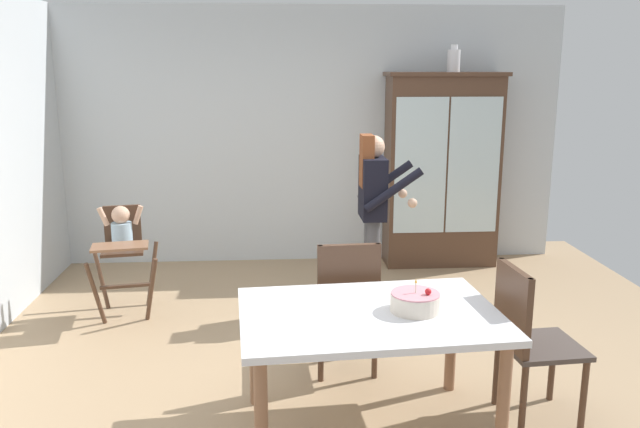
{
  "coord_description": "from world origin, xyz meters",
  "views": [
    {
      "loc": [
        -0.37,
        -4.21,
        2.09
      ],
      "look_at": [
        -0.03,
        0.7,
        0.95
      ],
      "focal_mm": 36.06,
      "sensor_mm": 36.0,
      "label": 1
    }
  ],
  "objects_px": {
    "ceramic_vase": "(454,60)",
    "birthday_cake": "(415,302)",
    "adult_person": "(373,201)",
    "dining_chair_far_side": "(346,298)",
    "china_cabinet": "(442,170)",
    "high_chair_with_toddler": "(122,241)",
    "dining_table": "(369,327)",
    "dining_chair_right_end": "(526,333)"
  },
  "relations": [
    {
      "from": "china_cabinet",
      "to": "dining_table",
      "type": "bearing_deg",
      "value": -110.85
    },
    {
      "from": "adult_person",
      "to": "high_chair_with_toddler",
      "type": "bearing_deg",
      "value": 89.28
    },
    {
      "from": "china_cabinet",
      "to": "adult_person",
      "type": "xyz_separation_m",
      "value": [
        -0.92,
        -1.28,
        -0.05
      ]
    },
    {
      "from": "dining_chair_far_side",
      "to": "dining_chair_right_end",
      "type": "distance_m",
      "value": 1.19
    },
    {
      "from": "china_cabinet",
      "to": "high_chair_with_toddler",
      "type": "height_order",
      "value": "china_cabinet"
    },
    {
      "from": "ceramic_vase",
      "to": "birthday_cake",
      "type": "relative_size",
      "value": 0.96
    },
    {
      "from": "ceramic_vase",
      "to": "adult_person",
      "type": "distance_m",
      "value": 2.0
    },
    {
      "from": "ceramic_vase",
      "to": "dining_chair_far_side",
      "type": "relative_size",
      "value": 0.28
    },
    {
      "from": "birthday_cake",
      "to": "dining_chair_far_side",
      "type": "bearing_deg",
      "value": 113.26
    },
    {
      "from": "ceramic_vase",
      "to": "birthday_cake",
      "type": "xyz_separation_m",
      "value": [
        -1.04,
        -3.22,
        -1.35
      ]
    },
    {
      "from": "dining_chair_far_side",
      "to": "china_cabinet",
      "type": "bearing_deg",
      "value": -120.06
    },
    {
      "from": "china_cabinet",
      "to": "dining_table",
      "type": "relative_size",
      "value": 1.33
    },
    {
      "from": "ceramic_vase",
      "to": "high_chair_with_toddler",
      "type": "xyz_separation_m",
      "value": [
        -3.11,
        -1.27,
        -1.49
      ]
    },
    {
      "from": "dining_table",
      "to": "dining_chair_far_side",
      "type": "height_order",
      "value": "dining_chair_far_side"
    },
    {
      "from": "ceramic_vase",
      "to": "birthday_cake",
      "type": "distance_m",
      "value": 3.64
    },
    {
      "from": "ceramic_vase",
      "to": "dining_chair_right_end",
      "type": "distance_m",
      "value": 3.54
    },
    {
      "from": "ceramic_vase",
      "to": "dining_chair_right_end",
      "type": "bearing_deg",
      "value": -96.43
    },
    {
      "from": "high_chair_with_toddler",
      "to": "dining_table",
      "type": "xyz_separation_m",
      "value": [
        1.82,
        -1.94,
        -0.0
      ]
    },
    {
      "from": "adult_person",
      "to": "birthday_cake",
      "type": "distance_m",
      "value": 1.94
    },
    {
      "from": "high_chair_with_toddler",
      "to": "birthday_cake",
      "type": "bearing_deg",
      "value": -52.58
    },
    {
      "from": "dining_table",
      "to": "dining_chair_right_end",
      "type": "height_order",
      "value": "dining_chair_right_end"
    },
    {
      "from": "high_chair_with_toddler",
      "to": "dining_chair_far_side",
      "type": "distance_m",
      "value": 2.15
    },
    {
      "from": "dining_table",
      "to": "birthday_cake",
      "type": "distance_m",
      "value": 0.29
    },
    {
      "from": "birthday_cake",
      "to": "dining_chair_far_side",
      "type": "relative_size",
      "value": 0.29
    },
    {
      "from": "china_cabinet",
      "to": "high_chair_with_toddler",
      "type": "bearing_deg",
      "value": -157.39
    },
    {
      "from": "high_chair_with_toddler",
      "to": "dining_chair_far_side",
      "type": "relative_size",
      "value": 0.99
    },
    {
      "from": "ceramic_vase",
      "to": "dining_chair_far_side",
      "type": "bearing_deg",
      "value": -118.41
    },
    {
      "from": "high_chair_with_toddler",
      "to": "dining_table",
      "type": "relative_size",
      "value": 0.62
    },
    {
      "from": "ceramic_vase",
      "to": "dining_chair_far_side",
      "type": "height_order",
      "value": "ceramic_vase"
    },
    {
      "from": "ceramic_vase",
      "to": "dining_table",
      "type": "height_order",
      "value": "ceramic_vase"
    },
    {
      "from": "china_cabinet",
      "to": "dining_chair_right_end",
      "type": "relative_size",
      "value": 2.11
    },
    {
      "from": "high_chair_with_toddler",
      "to": "adult_person",
      "type": "bearing_deg",
      "value": -9.78
    },
    {
      "from": "ceramic_vase",
      "to": "dining_table",
      "type": "distance_m",
      "value": 3.77
    },
    {
      "from": "birthday_cake",
      "to": "dining_chair_right_end",
      "type": "height_order",
      "value": "dining_chair_right_end"
    },
    {
      "from": "china_cabinet",
      "to": "birthday_cake",
      "type": "bearing_deg",
      "value": -106.73
    },
    {
      "from": "birthday_cake",
      "to": "ceramic_vase",
      "type": "bearing_deg",
      "value": 72.06
    },
    {
      "from": "ceramic_vase",
      "to": "dining_chair_right_end",
      "type": "height_order",
      "value": "ceramic_vase"
    },
    {
      "from": "dining_chair_right_end",
      "to": "dining_chair_far_side",
      "type": "bearing_deg",
      "value": 52.62
    },
    {
      "from": "adult_person",
      "to": "ceramic_vase",
      "type": "bearing_deg",
      "value": -37.96
    },
    {
      "from": "adult_person",
      "to": "dining_chair_far_side",
      "type": "xyz_separation_m",
      "value": [
        -0.36,
        -1.21,
        -0.41
      ]
    },
    {
      "from": "adult_person",
      "to": "dining_chair_right_end",
      "type": "height_order",
      "value": "adult_person"
    },
    {
      "from": "china_cabinet",
      "to": "dining_chair_right_end",
      "type": "height_order",
      "value": "china_cabinet"
    }
  ]
}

